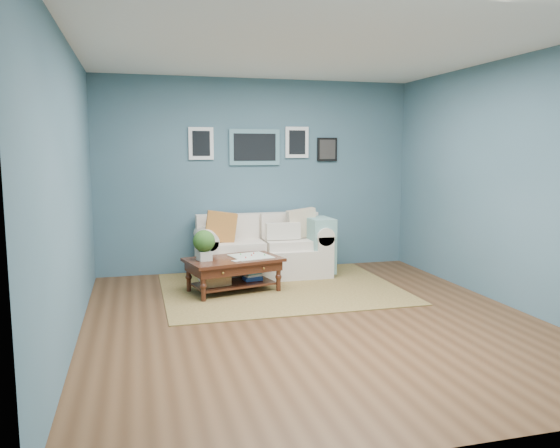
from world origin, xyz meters
name	(u,v)px	position (x,y,z in m)	size (l,w,h in m)	color
room_shell	(312,185)	(0.00, 0.06, 1.36)	(5.00, 5.02, 2.70)	brown
area_rug	(281,288)	(0.01, 1.28, 0.01)	(2.87, 2.29, 0.01)	brown
loveseat	(268,248)	(0.03, 2.02, 0.38)	(1.81, 0.82, 0.93)	beige
coffee_table	(229,264)	(-0.64, 1.28, 0.35)	(1.23, 0.89, 0.78)	#381912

